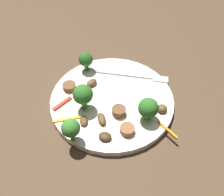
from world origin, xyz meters
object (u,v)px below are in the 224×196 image
fork (135,76)px  mushroom_2 (162,108)px  broccoli_floret_0 (148,108)px  mushroom_1 (105,137)px  pepper_strip_1 (67,119)px  pepper_strip_2 (167,130)px  sausage_slice_0 (119,111)px  broccoli_floret_2 (83,95)px  sausage_slice_2 (127,130)px  plate (112,100)px  mushroom_0 (92,83)px  sausage_slice_1 (69,87)px  mushroom_3 (102,119)px  broccoli_floret_3 (71,128)px  mushroom_4 (84,121)px  pepper_strip_0 (62,104)px  broccoli_floret_1 (86,60)px

fork → mushroom_2: 0.11m
fork → broccoli_floret_0: broccoli_floret_0 is taller
mushroom_1 → mushroom_2: 0.13m
pepper_strip_1 → pepper_strip_2: (0.19, -0.04, 0.00)m
sausage_slice_0 → mushroom_2: bearing=0.2°
broccoli_floret_2 → sausage_slice_2: (0.08, -0.07, -0.03)m
plate → mushroom_0: 0.06m
sausage_slice_1 → pepper_strip_2: bearing=-34.1°
pepper_strip_2 → pepper_strip_1: bearing=167.4°
fork → mushroom_3: 0.15m
broccoli_floret_0 → broccoli_floret_3: size_ratio=0.96×
mushroom_1 → mushroom_4: (-0.04, 0.04, -0.00)m
sausage_slice_2 → mushroom_2: bearing=30.3°
pepper_strip_2 → mushroom_2: bearing=90.1°
broccoli_floret_2 → broccoli_floret_0: bearing=-17.2°
broccoli_floret_0 → sausage_slice_0: 0.06m
mushroom_2 → pepper_strip_2: bearing=-89.9°
broccoli_floret_0 → fork: bearing=92.3°
mushroom_2 → pepper_strip_0: 0.21m
sausage_slice_2 → pepper_strip_2: 0.08m
mushroom_0 → fork: bearing=9.8°
broccoli_floret_2 → broccoli_floret_3: broccoli_floret_2 is taller
pepper_strip_2 → pepper_strip_0: bearing=157.6°
pepper_strip_1 → pepper_strip_0: bearing=104.9°
plate → pepper_strip_1: (-0.09, -0.05, 0.01)m
broccoli_floret_3 → mushroom_1: (0.06, -0.00, -0.03)m
mushroom_2 → pepper_strip_1: 0.19m
broccoli_floret_0 → pepper_strip_1: broccoli_floret_0 is taller
plate → sausage_slice_2: sausage_slice_2 is taller
mushroom_2 → pepper_strip_2: size_ratio=0.40×
sausage_slice_1 → broccoli_floret_2: bearing=-60.9°
mushroom_4 → mushroom_3: bearing=1.5°
broccoli_floret_3 → pepper_strip_1: 0.06m
broccoli_floret_1 → pepper_strip_1: (-0.04, -0.15, -0.03)m
broccoli_floret_1 → broccoli_floret_0: bearing=-53.1°
pepper_strip_0 → mushroom_3: bearing=-31.9°
pepper_strip_0 → broccoli_floret_0: bearing=-16.8°
mushroom_0 → mushroom_4: (-0.02, -0.10, -0.00)m
broccoli_floret_0 → broccoli_floret_2: (-0.12, 0.04, 0.01)m
pepper_strip_0 → mushroom_4: bearing=-48.6°
pepper_strip_0 → pepper_strip_2: (0.21, -0.08, 0.00)m
plate → sausage_slice_1: sausage_slice_1 is taller
broccoli_floret_0 → mushroom_0: broccoli_floret_0 is taller
plate → pepper_strip_0: size_ratio=5.63×
sausage_slice_0 → pepper_strip_0: size_ratio=0.59×
broccoli_floret_2 → sausage_slice_2: size_ratio=2.18×
broccoli_floret_1 → broccoli_floret_3: 0.20m
broccoli_floret_3 → sausage_slice_2: (0.10, 0.01, -0.03)m
mushroom_2 → mushroom_3: bearing=-173.2°
fork → mushroom_4: size_ratio=7.06×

